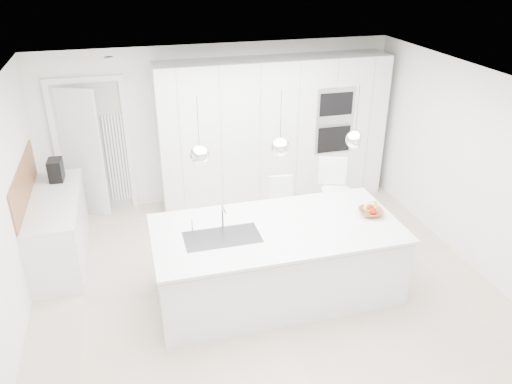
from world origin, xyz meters
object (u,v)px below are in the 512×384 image
object	(u,v)px
island_base	(278,264)
bar_stool_left	(283,215)
bar_stool_right	(335,203)
espresso_machine	(56,170)
fruit_bowl	(371,212)

from	to	relation	value
island_base	bar_stool_left	xyz separation A→B (m)	(0.38, 0.97, 0.09)
bar_stool_left	bar_stool_right	xyz separation A→B (m)	(0.75, -0.00, 0.09)
island_base	espresso_machine	distance (m)	3.33
bar_stool_left	espresso_machine	bearing A→B (deg)	163.41
bar_stool_right	espresso_machine	bearing A→B (deg)	-177.11
fruit_bowl	bar_stool_right	distance (m)	0.99
espresso_machine	bar_stool_left	size ratio (longest dim) A/B	0.29
espresso_machine	bar_stool_right	size ratio (longest dim) A/B	0.25
fruit_bowl	espresso_machine	distance (m)	4.22
island_base	bar_stool_right	xyz separation A→B (m)	(1.13, 0.97, 0.17)
island_base	espresso_machine	size ratio (longest dim) A/B	9.45
island_base	fruit_bowl	size ratio (longest dim) A/B	9.74
fruit_bowl	island_base	bearing A→B (deg)	-178.28
island_base	bar_stool_left	bearing A→B (deg)	68.63
espresso_machine	bar_stool_right	xyz separation A→B (m)	(3.66, -1.10, -0.45)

